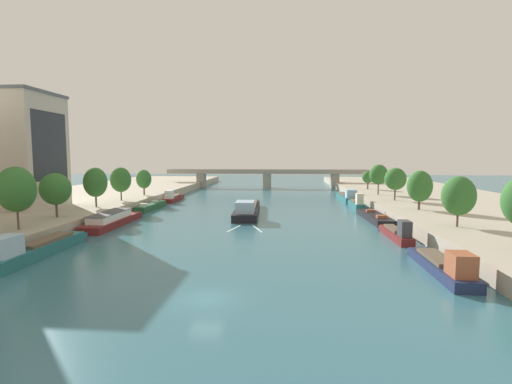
{
  "coord_description": "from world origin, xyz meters",
  "views": [
    {
      "loc": [
        6.06,
        -27.96,
        11.22
      ],
      "look_at": [
        0.0,
        52.03,
        3.47
      ],
      "focal_mm": 26.15,
      "sensor_mm": 36.0,
      "label": 1
    }
  ],
  "objects_px": {
    "tree_right_midway": "(459,196)",
    "tree_right_by_lamp": "(395,179)",
    "moored_boat_right_second": "(356,203)",
    "tree_left_third": "(56,189)",
    "tree_right_past_mid": "(368,177)",
    "moored_boat_right_gap_after": "(347,196)",
    "tree_left_end_of_row": "(144,179)",
    "barge_midriver": "(247,209)",
    "tree_left_midway": "(121,180)",
    "moored_boat_right_midway": "(444,265)",
    "tree_left_second": "(95,182)",
    "moored_boat_left_near": "(112,220)",
    "moored_boat_right_far": "(397,233)",
    "moored_boat_right_upstream": "(375,217)",
    "moored_boat_left_second": "(151,206)",
    "moored_boat_left_end": "(173,198)",
    "bridge_far": "(267,176)",
    "tree_right_end_of_row": "(420,186)",
    "moored_boat_left_far": "(36,248)",
    "tree_left_past_mid": "(16,189)",
    "tree_right_nearest": "(379,175)"
  },
  "relations": [
    {
      "from": "moored_boat_left_near",
      "to": "moored_boat_right_second",
      "type": "xyz_separation_m",
      "value": [
        43.34,
        23.54,
        0.06
      ]
    },
    {
      "from": "tree_left_midway",
      "to": "tree_right_end_of_row",
      "type": "distance_m",
      "value": 57.96
    },
    {
      "from": "moored_boat_right_far",
      "to": "moored_boat_right_upstream",
      "type": "relative_size",
      "value": 0.73
    },
    {
      "from": "moored_boat_left_far",
      "to": "tree_right_by_lamp",
      "type": "distance_m",
      "value": 65.1
    },
    {
      "from": "tree_left_midway",
      "to": "bridge_far",
      "type": "relative_size",
      "value": 0.1
    },
    {
      "from": "moored_boat_right_midway",
      "to": "tree_right_past_mid",
      "type": "height_order",
      "value": "tree_right_past_mid"
    },
    {
      "from": "moored_boat_left_second",
      "to": "moored_boat_right_upstream",
      "type": "relative_size",
      "value": 0.86
    },
    {
      "from": "moored_boat_left_near",
      "to": "tree_right_end_of_row",
      "type": "relative_size",
      "value": 2.51
    },
    {
      "from": "moored_boat_right_midway",
      "to": "moored_boat_right_upstream",
      "type": "xyz_separation_m",
      "value": [
        0.74,
        30.35,
        -0.31
      ]
    },
    {
      "from": "moored_boat_left_far",
      "to": "bridge_far",
      "type": "distance_m",
      "value": 96.32
    },
    {
      "from": "tree_right_past_mid",
      "to": "moored_boat_right_gap_after",
      "type": "bearing_deg",
      "value": -126.24
    },
    {
      "from": "moored_boat_right_gap_after",
      "to": "tree_left_second",
      "type": "bearing_deg",
      "value": -148.17
    },
    {
      "from": "barge_midriver",
      "to": "tree_left_midway",
      "type": "distance_m",
      "value": 27.65
    },
    {
      "from": "moored_boat_right_upstream",
      "to": "moored_boat_right_second",
      "type": "bearing_deg",
      "value": 91.28
    },
    {
      "from": "moored_boat_right_second",
      "to": "tree_left_third",
      "type": "relative_size",
      "value": 1.6
    },
    {
      "from": "moored_boat_left_near",
      "to": "moored_boat_right_far",
      "type": "distance_m",
      "value": 43.5
    },
    {
      "from": "moored_boat_right_far",
      "to": "tree_right_nearest",
      "type": "bearing_deg",
      "value": 79.67
    },
    {
      "from": "moored_boat_left_far",
      "to": "tree_right_by_lamp",
      "type": "height_order",
      "value": "tree_right_by_lamp"
    },
    {
      "from": "moored_boat_right_gap_after",
      "to": "tree_right_past_mid",
      "type": "distance_m",
      "value": 12.98
    },
    {
      "from": "moored_boat_left_second",
      "to": "tree_right_past_mid",
      "type": "height_order",
      "value": "tree_right_past_mid"
    },
    {
      "from": "moored_boat_right_upstream",
      "to": "moored_boat_right_second",
      "type": "relative_size",
      "value": 1.42
    },
    {
      "from": "moored_boat_right_midway",
      "to": "tree_left_end_of_row",
      "type": "xyz_separation_m",
      "value": [
        -48.31,
        49.76,
        4.93
      ]
    },
    {
      "from": "moored_boat_left_end",
      "to": "moored_boat_left_second",
      "type": "bearing_deg",
      "value": -92.15
    },
    {
      "from": "tree_left_second",
      "to": "tree_left_midway",
      "type": "xyz_separation_m",
      "value": [
        0.12,
        10.22,
        -0.18
      ]
    },
    {
      "from": "moored_boat_right_far",
      "to": "tree_right_past_mid",
      "type": "distance_m",
      "value": 55.84
    },
    {
      "from": "tree_right_midway",
      "to": "moored_boat_left_far",
      "type": "bearing_deg",
      "value": -167.16
    },
    {
      "from": "tree_right_past_mid",
      "to": "moored_boat_left_end",
      "type": "bearing_deg",
      "value": -163.58
    },
    {
      "from": "barge_midriver",
      "to": "bridge_far",
      "type": "height_order",
      "value": "bridge_far"
    },
    {
      "from": "tree_left_second",
      "to": "tree_left_end_of_row",
      "type": "height_order",
      "value": "tree_left_second"
    },
    {
      "from": "moored_boat_left_near",
      "to": "tree_right_nearest",
      "type": "relative_size",
      "value": 2.35
    },
    {
      "from": "moored_boat_right_second",
      "to": "tree_right_past_mid",
      "type": "height_order",
      "value": "tree_right_past_mid"
    },
    {
      "from": "tree_right_midway",
      "to": "tree_right_by_lamp",
      "type": "relative_size",
      "value": 0.98
    },
    {
      "from": "moored_boat_left_end",
      "to": "tree_right_midway",
      "type": "xyz_separation_m",
      "value": [
        50.27,
        -40.84,
        5.19
      ]
    },
    {
      "from": "moored_boat_left_second",
      "to": "tree_left_end_of_row",
      "type": "relative_size",
      "value": 2.18
    },
    {
      "from": "moored_boat_left_second",
      "to": "moored_boat_right_far",
      "type": "distance_m",
      "value": 50.41
    },
    {
      "from": "tree_right_midway",
      "to": "bridge_far",
      "type": "bearing_deg",
      "value": 109.18
    },
    {
      "from": "tree_right_by_lamp",
      "to": "bridge_far",
      "type": "bearing_deg",
      "value": 118.75
    },
    {
      "from": "moored_boat_right_midway",
      "to": "moored_boat_right_second",
      "type": "height_order",
      "value": "moored_boat_right_second"
    },
    {
      "from": "tree_left_past_mid",
      "to": "moored_boat_left_second",
      "type": "bearing_deg",
      "value": 81.05
    },
    {
      "from": "moored_boat_left_second",
      "to": "moored_boat_left_end",
      "type": "distance_m",
      "value": 14.41
    },
    {
      "from": "moored_boat_right_gap_after",
      "to": "tree_right_by_lamp",
      "type": "height_order",
      "value": "tree_right_by_lamp"
    },
    {
      "from": "barge_midriver",
      "to": "moored_boat_right_upstream",
      "type": "height_order",
      "value": "barge_midriver"
    },
    {
      "from": "tree_left_second",
      "to": "moored_boat_left_end",
      "type": "bearing_deg",
      "value": 76.09
    },
    {
      "from": "moored_boat_left_second",
      "to": "moored_boat_right_midway",
      "type": "relative_size",
      "value": 1.01
    },
    {
      "from": "moored_boat_left_second",
      "to": "tree_left_second",
      "type": "bearing_deg",
      "value": -116.99
    },
    {
      "from": "moored_boat_right_second",
      "to": "tree_left_third",
      "type": "xyz_separation_m",
      "value": [
        -49.84,
        -27.92,
        5.27
      ]
    },
    {
      "from": "tree_left_past_mid",
      "to": "tree_left_midway",
      "type": "relative_size",
      "value": 1.15
    },
    {
      "from": "tree_left_third",
      "to": "tree_left_end_of_row",
      "type": "height_order",
      "value": "tree_left_third"
    },
    {
      "from": "moored_boat_left_far",
      "to": "tree_right_end_of_row",
      "type": "distance_m",
      "value": 57.68
    },
    {
      "from": "moored_boat_left_far",
      "to": "tree_left_end_of_row",
      "type": "bearing_deg",
      "value": 96.91
    }
  ]
}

